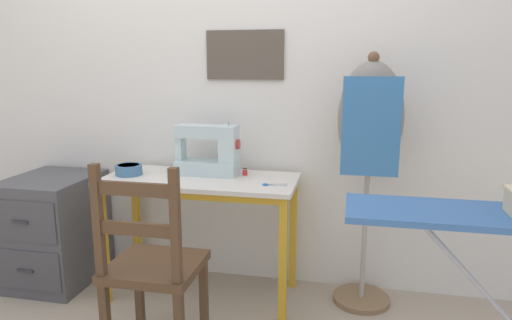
{
  "coord_description": "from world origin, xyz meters",
  "views": [
    {
      "loc": [
        0.82,
        -2.12,
        1.33
      ],
      "look_at": [
        0.33,
        0.22,
        0.83
      ],
      "focal_mm": 32.0,
      "sensor_mm": 36.0,
      "label": 1
    }
  ],
  "objects": [
    {
      "name": "ground_plane",
      "position": [
        0.0,
        0.0,
        0.0
      ],
      "size": [
        14.0,
        14.0,
        0.0
      ],
      "primitive_type": "plane",
      "color": "tan"
    },
    {
      "name": "wall_back",
      "position": [
        0.0,
        0.55,
        1.28
      ],
      "size": [
        10.0,
        0.07,
        2.55
      ],
      "color": "silver",
      "rests_on": "ground_plane"
    },
    {
      "name": "sewing_table",
      "position": [
        0.0,
        0.23,
        0.61
      ],
      "size": [
        1.09,
        0.48,
        0.71
      ],
      "color": "silver",
      "rests_on": "ground_plane"
    },
    {
      "name": "sewing_machine",
      "position": [
        0.04,
        0.33,
        0.84
      ],
      "size": [
        0.37,
        0.16,
        0.31
      ],
      "color": "silver",
      "rests_on": "sewing_table"
    },
    {
      "name": "fabric_bowl",
      "position": [
        -0.42,
        0.22,
        0.74
      ],
      "size": [
        0.15,
        0.15,
        0.06
      ],
      "color": "teal",
      "rests_on": "sewing_table"
    },
    {
      "name": "scissors",
      "position": [
        0.42,
        0.16,
        0.71
      ],
      "size": [
        0.13,
        0.06,
        0.01
      ],
      "color": "silver",
      "rests_on": "sewing_table"
    },
    {
      "name": "thread_spool_near_machine",
      "position": [
        0.24,
        0.34,
        0.73
      ],
      "size": [
        0.04,
        0.04,
        0.04
      ],
      "color": "red",
      "rests_on": "sewing_table"
    },
    {
      "name": "wooden_chair",
      "position": [
        -0.02,
        -0.38,
        0.45
      ],
      "size": [
        0.4,
        0.38,
        0.94
      ],
      "color": "#513823",
      "rests_on": "ground_plane"
    },
    {
      "name": "filing_cabinet",
      "position": [
        -0.95,
        0.23,
        0.33
      ],
      "size": [
        0.47,
        0.57,
        0.66
      ],
      "color": "#4C4C51",
      "rests_on": "ground_plane"
    },
    {
      "name": "dress_form",
      "position": [
        0.92,
        0.34,
        0.99
      ],
      "size": [
        0.34,
        0.32,
        1.4
      ],
      "color": "#846647",
      "rests_on": "ground_plane"
    }
  ]
}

